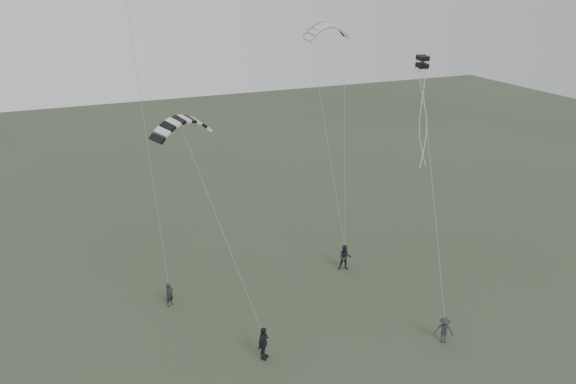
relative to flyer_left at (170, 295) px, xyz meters
name	(u,v)px	position (x,y,z in m)	size (l,w,h in m)	color
ground	(302,346)	(5.88, -7.03, -0.78)	(140.00, 140.00, 0.00)	#33412C
flyer_left	(170,295)	(0.00, 0.00, 0.00)	(0.57, 0.37, 1.55)	black
flyer_right	(345,258)	(12.27, -0.18, 0.15)	(0.90, 0.70, 1.86)	black
flyer_center	(263,343)	(3.56, -7.16, 0.18)	(1.13, 0.47, 1.92)	black
flyer_far	(444,330)	(13.38, -9.78, 0.02)	(1.03, 0.59, 1.60)	#2A2A2E
kite_pale_large	(328,25)	(12.91, 4.58, 15.40)	(3.43, 0.77, 1.45)	#BBBEC0
kite_striped	(181,119)	(0.76, -3.55, 11.89)	(3.36, 0.84, 1.29)	black
kite_box	(423,62)	(15.58, -2.67, 13.77)	(0.59, 0.59, 0.70)	black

